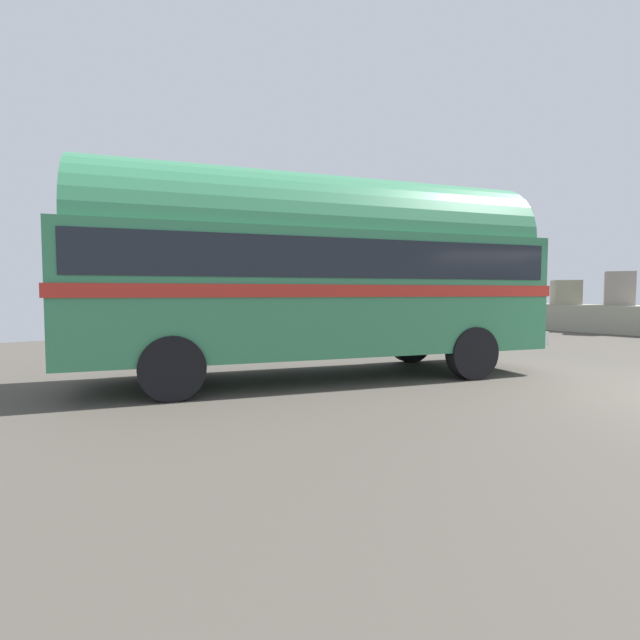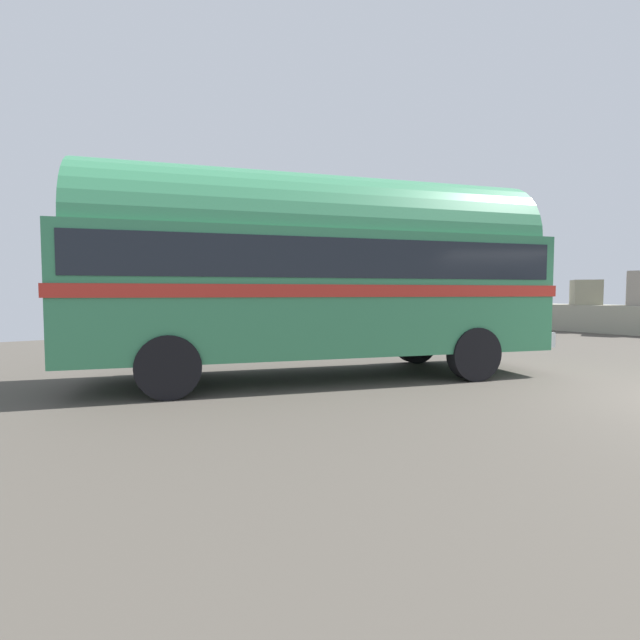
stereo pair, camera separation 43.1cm
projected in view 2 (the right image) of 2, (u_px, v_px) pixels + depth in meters
name	position (u px, v px, depth m)	size (l,w,h in m)	color
vintage_coach	(317.00, 268.00, 8.59)	(5.03, 8.90, 3.70)	black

